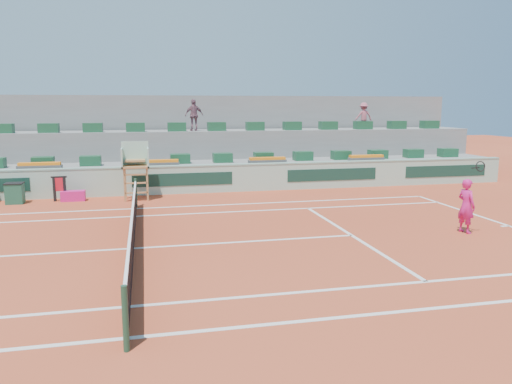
{
  "coord_description": "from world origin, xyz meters",
  "views": [
    {
      "loc": [
        0.4,
        -13.61,
        3.87
      ],
      "look_at": [
        4.0,
        2.5,
        1.0
      ],
      "focal_mm": 35.0,
      "sensor_mm": 36.0,
      "label": 1
    }
  ],
  "objects_px": {
    "tennis_player": "(466,206)",
    "umpire_chair": "(135,163)",
    "drink_cooler_a": "(15,193)",
    "player_bag": "(73,196)"
  },
  "relations": [
    {
      "from": "tennis_player",
      "to": "umpire_chair",
      "type": "bearing_deg",
      "value": 141.43
    },
    {
      "from": "umpire_chair",
      "to": "tennis_player",
      "type": "relative_size",
      "value": 1.05
    },
    {
      "from": "drink_cooler_a",
      "to": "tennis_player",
      "type": "bearing_deg",
      "value": -28.64
    },
    {
      "from": "player_bag",
      "to": "drink_cooler_a",
      "type": "relative_size",
      "value": 1.13
    },
    {
      "from": "tennis_player",
      "to": "player_bag",
      "type": "bearing_deg",
      "value": 147.04
    },
    {
      "from": "drink_cooler_a",
      "to": "tennis_player",
      "type": "distance_m",
      "value": 16.72
    },
    {
      "from": "player_bag",
      "to": "tennis_player",
      "type": "distance_m",
      "value": 14.89
    },
    {
      "from": "umpire_chair",
      "to": "drink_cooler_a",
      "type": "relative_size",
      "value": 2.86
    },
    {
      "from": "umpire_chair",
      "to": "drink_cooler_a",
      "type": "distance_m",
      "value": 4.86
    },
    {
      "from": "umpire_chair",
      "to": "tennis_player",
      "type": "distance_m",
      "value": 12.73
    }
  ]
}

